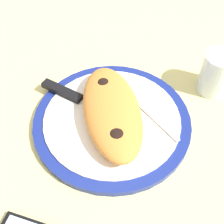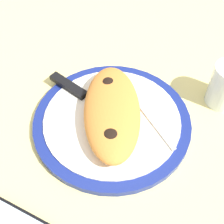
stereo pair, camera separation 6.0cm
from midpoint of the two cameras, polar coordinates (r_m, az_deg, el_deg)
The scene contains 5 objects.
ground_plane at distance 64.30cm, azimuth 2.68°, elevation -3.10°, with size 150.00×150.00×3.00cm, color #E5D684.
plate at distance 62.45cm, azimuth 2.76°, elevation -1.84°, with size 31.62×31.62×1.70cm.
calzone at distance 60.11cm, azimuth 3.12°, elevation 0.34°, with size 25.93×16.22×4.80cm.
fork at distance 63.31cm, azimuth 8.72°, elevation -0.02°, with size 17.38×5.46×0.40cm.
knife at distance 65.74cm, azimuth -3.62°, elevation 3.49°, with size 19.37×14.45×1.20cm.
Camera 2 is at (-36.93, 9.76, 50.32)cm, focal length 49.78 mm.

